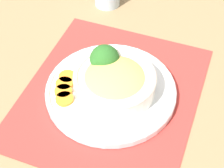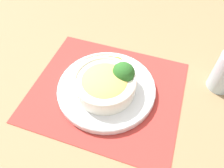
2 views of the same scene
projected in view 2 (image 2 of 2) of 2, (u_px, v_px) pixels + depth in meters
The scene contains 9 objects.
ground_plane at pixel (107, 91), 0.67m from camera, with size 4.00×4.00×0.00m, color #8C704C.
placemat at pixel (107, 91), 0.67m from camera, with size 0.49×0.43×0.00m.
plate at pixel (107, 88), 0.66m from camera, with size 0.29×0.29×0.02m.
bowl at pixel (103, 83), 0.62m from camera, with size 0.18×0.18×0.06m.
broccoli_floret at pixel (123, 74), 0.63m from camera, with size 0.07×0.07×0.08m.
carrot_slice_near at pixel (116, 62), 0.71m from camera, with size 0.04×0.04×0.01m.
carrot_slice_middle at pixel (110, 61), 0.71m from camera, with size 0.04×0.04×0.01m.
carrot_slice_far at pixel (103, 61), 0.71m from camera, with size 0.04×0.04×0.01m.
carrot_slice_extra at pixel (96, 62), 0.71m from camera, with size 0.04×0.04×0.01m.
Camera 2 is at (0.18, -0.35, 0.54)m, focal length 35.00 mm.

